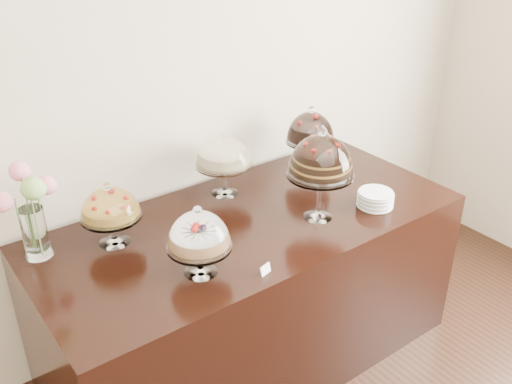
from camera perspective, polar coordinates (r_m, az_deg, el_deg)
wall_back at (r=2.97m, az=-11.39°, el=10.10°), size 5.00×0.04×3.00m
display_counter at (r=3.16m, az=-0.55°, el=-9.82°), size 2.20×1.00×0.90m
cake_stand_sugar_sponge at (r=2.43m, az=-5.75°, el=-4.20°), size 0.28×0.28×0.33m
cake_stand_choco_layer at (r=2.79m, az=6.52°, el=3.32°), size 0.34×0.34×0.48m
cake_stand_cheesecake at (r=3.06m, az=-3.24°, el=3.74°), size 0.31×0.31×0.36m
cake_stand_dark_choco at (r=3.33m, az=5.47°, el=6.18°), size 0.29×0.29×0.40m
cake_stand_fruit_tart at (r=2.71m, az=-14.40°, el=-1.41°), size 0.28×0.28×0.32m
flower_vase at (r=2.68m, az=-21.67°, el=-1.66°), size 0.29×0.31×0.45m
plate_stack at (r=3.07m, az=11.84°, el=-0.69°), size 0.19×0.19×0.08m
price_card_left at (r=2.50m, az=0.95°, el=-7.76°), size 0.06×0.03×0.04m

